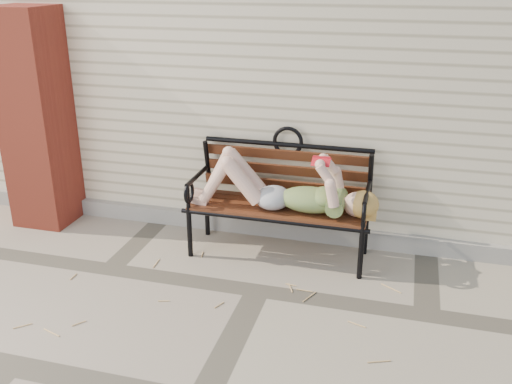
% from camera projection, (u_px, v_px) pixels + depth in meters
% --- Properties ---
extents(ground, '(80.00, 80.00, 0.00)m').
position_uv_depth(ground, '(258.00, 291.00, 4.36)').
color(ground, gray).
rests_on(ground, ground).
extents(house_wall, '(8.00, 4.00, 3.00)m').
position_uv_depth(house_wall, '(326.00, 42.00, 6.49)').
color(house_wall, beige).
rests_on(house_wall, ground).
extents(foundation_strip, '(8.00, 0.10, 0.15)m').
position_uv_depth(foundation_strip, '(285.00, 229.00, 5.20)').
color(foundation_strip, gray).
rests_on(foundation_strip, ground).
extents(brick_pillar, '(0.50, 0.50, 2.00)m').
position_uv_depth(brick_pillar, '(37.00, 120.00, 5.22)').
color(brick_pillar, '#AD3B27').
rests_on(brick_pillar, ground).
extents(garden_bench, '(1.62, 0.65, 1.05)m').
position_uv_depth(garden_bench, '(281.00, 187.00, 4.78)').
color(garden_bench, black).
rests_on(garden_bench, ground).
extents(reading_woman, '(1.53, 0.35, 0.48)m').
position_uv_depth(reading_woman, '(280.00, 188.00, 4.64)').
color(reading_woman, '#0A344A').
rests_on(reading_woman, ground).
extents(straw_scatter, '(3.00, 1.77, 0.01)m').
position_uv_depth(straw_scatter, '(208.00, 293.00, 4.32)').
color(straw_scatter, tan).
rests_on(straw_scatter, ground).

